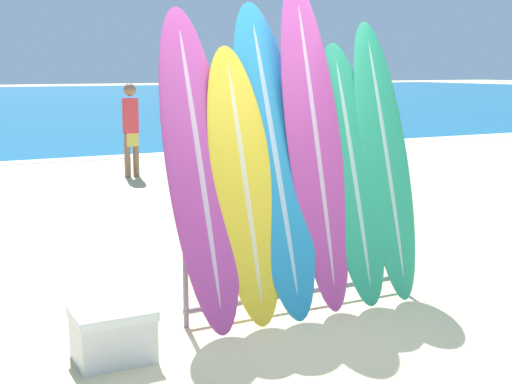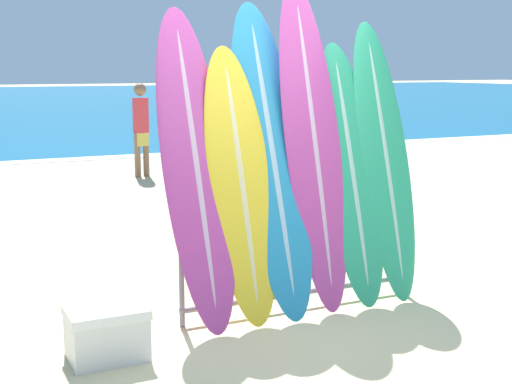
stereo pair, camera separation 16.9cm
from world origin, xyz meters
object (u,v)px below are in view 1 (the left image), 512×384
(surfboard_slot_0, at_px, (199,166))
(surfboard_slot_4, at_px, (352,172))
(surfboard_slot_3, at_px, (315,144))
(surfboard_slot_2, at_px, (274,157))
(cooler_box, at_px, (113,334))
(person_mid_beach, at_px, (131,126))
(surfboard_slot_1, at_px, (244,183))
(surfboard_slot_5, at_px, (384,158))
(surfboard_rack, at_px, (302,255))

(surfboard_slot_0, xyz_separation_m, surfboard_slot_4, (1.33, -0.06, -0.13))
(surfboard_slot_0, relative_size, surfboard_slot_3, 0.91)
(surfboard_slot_2, xyz_separation_m, cooler_box, (-1.46, -0.47, -1.04))
(surfboard_slot_4, xyz_separation_m, person_mid_beach, (0.37, 7.29, -0.17))
(cooler_box, bearing_deg, surfboard_slot_1, 18.89)
(surfboard_slot_2, xyz_separation_m, person_mid_beach, (1.06, 7.21, -0.33))
(surfboard_slot_2, bearing_deg, surfboard_slot_3, -3.85)
(surfboard_slot_0, relative_size, surfboard_slot_1, 1.14)
(surfboard_slot_2, bearing_deg, surfboard_slot_0, -179.10)
(surfboard_slot_5, bearing_deg, surfboard_slot_2, 176.81)
(surfboard_slot_1, relative_size, surfboard_slot_5, 0.90)
(surfboard_slot_1, bearing_deg, person_mid_beach, 79.40)
(surfboard_slot_0, bearing_deg, surfboard_rack, -8.29)
(surfboard_slot_1, xyz_separation_m, person_mid_beach, (1.36, 7.29, -0.15))
(surfboard_slot_4, bearing_deg, surfboard_rack, -173.66)
(surfboard_rack, distance_m, surfboard_slot_1, 0.78)
(surfboard_slot_0, distance_m, person_mid_beach, 7.43)
(surfboard_slot_2, bearing_deg, person_mid_beach, 81.63)
(surfboard_slot_0, height_order, surfboard_slot_1, surfboard_slot_0)
(surfboard_rack, xyz_separation_m, surfboard_slot_0, (-0.82, 0.12, 0.75))
(surfboard_slot_2, distance_m, surfboard_slot_4, 0.71)
(surfboard_slot_0, bearing_deg, person_mid_beach, 76.75)
(surfboard_slot_2, height_order, surfboard_slot_4, surfboard_slot_2)
(surfboard_slot_2, relative_size, person_mid_beach, 1.49)
(surfboard_slot_4, relative_size, surfboard_slot_5, 0.92)
(cooler_box, bearing_deg, surfboard_slot_5, 9.51)
(surfboard_rack, bearing_deg, surfboard_slot_4, 6.34)
(surfboard_rack, height_order, surfboard_slot_4, surfboard_slot_4)
(surfboard_slot_1, distance_m, surfboard_slot_5, 1.34)
(surfboard_slot_0, distance_m, cooler_box, 1.38)
(surfboard_rack, relative_size, surfboard_slot_2, 0.83)
(surfboard_rack, bearing_deg, surfboard_slot_1, 173.99)
(surfboard_slot_3, height_order, surfboard_slot_5, surfboard_slot_3)
(surfboard_slot_3, bearing_deg, surfboard_rack, -148.83)
(surfboard_slot_2, bearing_deg, surfboard_slot_5, -3.19)
(person_mid_beach, xyz_separation_m, cooler_box, (-2.52, -7.69, -0.71))
(surfboard_slot_0, relative_size, cooler_box, 4.62)
(surfboard_slot_4, bearing_deg, surfboard_slot_0, 177.26)
(surfboard_slot_0, relative_size, surfboard_slot_2, 0.97)
(surfboard_slot_4, height_order, person_mid_beach, surfboard_slot_4)
(person_mid_beach, bearing_deg, surfboard_rack, -107.70)
(surfboard_slot_4, bearing_deg, surfboard_slot_5, 2.77)
(surfboard_slot_2, distance_m, surfboard_slot_3, 0.37)
(surfboard_slot_1, xyz_separation_m, surfboard_slot_4, (0.99, 0.00, 0.02))
(surfboard_slot_0, height_order, person_mid_beach, surfboard_slot_0)
(surfboard_slot_2, height_order, surfboard_slot_3, surfboard_slot_3)
(surfboard_slot_2, distance_m, person_mid_beach, 7.30)
(surfboard_slot_0, xyz_separation_m, surfboard_slot_1, (0.34, -0.07, -0.15))
(surfboard_slot_0, bearing_deg, surfboard_slot_2, 0.90)
(surfboard_slot_5, bearing_deg, surfboard_slot_4, -177.23)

